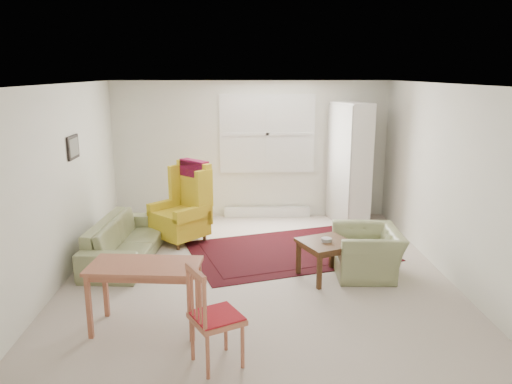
{
  "coord_description": "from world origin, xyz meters",
  "views": [
    {
      "loc": [
        -0.26,
        -6.3,
        2.65
      ],
      "look_at": [
        0.0,
        0.3,
        1.05
      ],
      "focal_mm": 35.0,
      "sensor_mm": 36.0,
      "label": 1
    }
  ],
  "objects_px": {
    "stool": "(188,226)",
    "sofa": "(126,232)",
    "desk_chair": "(217,316)",
    "desk": "(146,296)",
    "coffee_table": "(326,260)",
    "cabinet": "(350,163)",
    "armchair": "(368,247)",
    "wingback_chair": "(179,203)"
  },
  "relations": [
    {
      "from": "stool",
      "to": "sofa",
      "type": "bearing_deg",
      "value": -132.02
    },
    {
      "from": "sofa",
      "to": "desk_chair",
      "type": "xyz_separation_m",
      "value": [
        1.4,
        -2.75,
        0.09
      ]
    },
    {
      "from": "sofa",
      "to": "stool",
      "type": "bearing_deg",
      "value": -37.13
    },
    {
      "from": "stool",
      "to": "desk",
      "type": "xyz_separation_m",
      "value": [
        -0.16,
        -2.94,
        0.16
      ]
    },
    {
      "from": "sofa",
      "to": "stool",
      "type": "relative_size",
      "value": 5.01
    },
    {
      "from": "desk",
      "to": "desk_chair",
      "type": "bearing_deg",
      "value": -42.41
    },
    {
      "from": "sofa",
      "to": "coffee_table",
      "type": "bearing_deg",
      "value": -101.61
    },
    {
      "from": "cabinet",
      "to": "sofa",
      "type": "bearing_deg",
      "value": -171.49
    },
    {
      "from": "armchair",
      "to": "desk",
      "type": "height_order",
      "value": "armchair"
    },
    {
      "from": "desk",
      "to": "sofa",
      "type": "bearing_deg",
      "value": 107.32
    },
    {
      "from": "wingback_chair",
      "to": "coffee_table",
      "type": "height_order",
      "value": "wingback_chair"
    },
    {
      "from": "stool",
      "to": "desk",
      "type": "bearing_deg",
      "value": -93.04
    },
    {
      "from": "desk",
      "to": "wingback_chair",
      "type": "bearing_deg",
      "value": 89.08
    },
    {
      "from": "coffee_table",
      "to": "cabinet",
      "type": "height_order",
      "value": "cabinet"
    },
    {
      "from": "desk",
      "to": "desk_chair",
      "type": "distance_m",
      "value": 1.04
    },
    {
      "from": "armchair",
      "to": "cabinet",
      "type": "distance_m",
      "value": 2.55
    },
    {
      "from": "sofa",
      "to": "wingback_chair",
      "type": "relative_size",
      "value": 1.55
    },
    {
      "from": "coffee_table",
      "to": "cabinet",
      "type": "relative_size",
      "value": 0.29
    },
    {
      "from": "stool",
      "to": "cabinet",
      "type": "distance_m",
      "value": 3.06
    },
    {
      "from": "wingback_chair",
      "to": "stool",
      "type": "relative_size",
      "value": 3.23
    },
    {
      "from": "armchair",
      "to": "wingback_chair",
      "type": "height_order",
      "value": "wingback_chair"
    },
    {
      "from": "wingback_chair",
      "to": "coffee_table",
      "type": "distance_m",
      "value": 2.61
    },
    {
      "from": "armchair",
      "to": "desk_chair",
      "type": "height_order",
      "value": "desk_chair"
    },
    {
      "from": "armchair",
      "to": "sofa",
      "type": "bearing_deg",
      "value": -98.63
    },
    {
      "from": "armchair",
      "to": "stool",
      "type": "bearing_deg",
      "value": -118.78
    },
    {
      "from": "coffee_table",
      "to": "cabinet",
      "type": "distance_m",
      "value": 2.82
    },
    {
      "from": "coffee_table",
      "to": "desk_chair",
      "type": "height_order",
      "value": "desk_chair"
    },
    {
      "from": "wingback_chair",
      "to": "desk_chair",
      "type": "distance_m",
      "value": 3.56
    },
    {
      "from": "coffee_table",
      "to": "desk",
      "type": "distance_m",
      "value": 2.45
    },
    {
      "from": "cabinet",
      "to": "desk",
      "type": "height_order",
      "value": "cabinet"
    },
    {
      "from": "stool",
      "to": "desk_chair",
      "type": "height_order",
      "value": "desk_chair"
    },
    {
      "from": "sofa",
      "to": "cabinet",
      "type": "bearing_deg",
      "value": -59.23
    },
    {
      "from": "cabinet",
      "to": "desk_chair",
      "type": "distance_m",
      "value": 5.04
    },
    {
      "from": "coffee_table",
      "to": "desk",
      "type": "height_order",
      "value": "desk"
    },
    {
      "from": "desk",
      "to": "armchair",
      "type": "bearing_deg",
      "value": 26.87
    },
    {
      "from": "armchair",
      "to": "wingback_chair",
      "type": "distance_m",
      "value": 3.01
    },
    {
      "from": "stool",
      "to": "armchair",
      "type": "bearing_deg",
      "value": -31.89
    },
    {
      "from": "coffee_table",
      "to": "cabinet",
      "type": "bearing_deg",
      "value": 71.64
    },
    {
      "from": "desk",
      "to": "desk_chair",
      "type": "height_order",
      "value": "desk_chair"
    },
    {
      "from": "armchair",
      "to": "cabinet",
      "type": "height_order",
      "value": "cabinet"
    },
    {
      "from": "wingback_chair",
      "to": "stool",
      "type": "distance_m",
      "value": 0.48
    },
    {
      "from": "sofa",
      "to": "armchair",
      "type": "height_order",
      "value": "sofa"
    }
  ]
}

